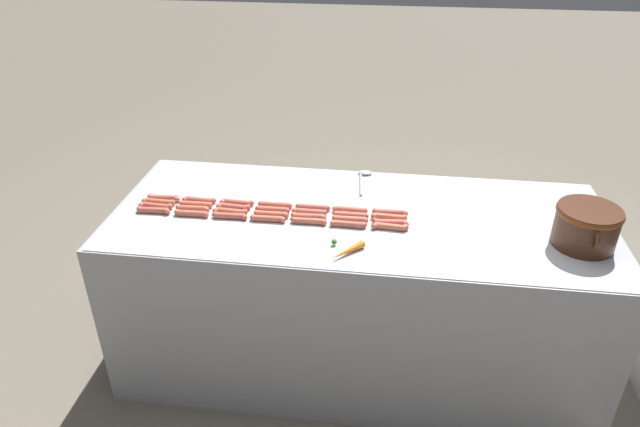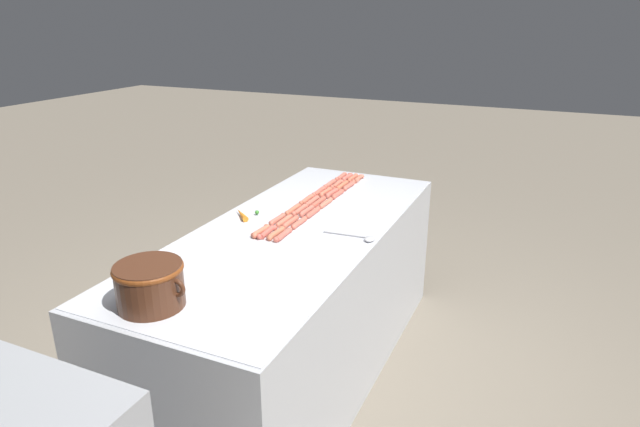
{
  "view_description": "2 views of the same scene",
  "coord_description": "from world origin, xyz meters",
  "px_view_note": "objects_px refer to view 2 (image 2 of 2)",
  "views": [
    {
      "loc": [
        2.19,
        0.12,
        2.12
      ],
      "look_at": [
        0.1,
        -0.16,
        0.9
      ],
      "focal_mm": 31.86,
      "sensor_mm": 36.0,
      "label": 1
    },
    {
      "loc": [
        -1.17,
        2.27,
        1.86
      ],
      "look_at": [
        -0.08,
        -0.14,
        0.89
      ],
      "focal_mm": 30.27,
      "sensor_mm": 36.0,
      "label": 2
    }
  ],
  "objects_px": {
    "hot_dog_2": "(337,194)",
    "hot_dog_8": "(342,185)",
    "hot_dog_14": "(347,177)",
    "hot_dog_17": "(312,201)",
    "hot_dog_25": "(293,209)",
    "hot_dog_26": "(277,219)",
    "hot_dog_5": "(299,223)",
    "hot_dog_15": "(337,184)",
    "hot_dog_18": "(300,210)",
    "bean_pot": "(150,283)",
    "serving_spoon": "(361,237)",
    "carrot": "(242,214)",
    "hot_dog_13": "(276,233)",
    "hot_dog_22": "(330,184)",
    "hot_dog_21": "(341,177)",
    "hot_dog_10": "(319,202)",
    "hot_dog_16": "(325,192)",
    "hot_dog_23": "(319,192)",
    "hot_dog_3": "(326,203)",
    "hot_dog_7": "(353,178)",
    "hot_dog_11": "(307,211)",
    "hot_dog_12": "(291,222)",
    "hot_dog_4": "(313,212)",
    "hot_dog_9": "(331,193)",
    "hot_dog_0": "(358,179)",
    "hot_dog_19": "(284,221)",
    "hot_dog_27": "(261,231)",
    "hot_dog_20": "(267,232)",
    "hot_dog_24": "(306,200)",
    "hot_dog_1": "(348,186)",
    "hot_dog_6": "(283,235)"
  },
  "relations": [
    {
      "from": "hot_dog_4",
      "to": "hot_dog_9",
      "type": "height_order",
      "value": "same"
    },
    {
      "from": "hot_dog_7",
      "to": "hot_dog_10",
      "type": "bearing_deg",
      "value": 89.94
    },
    {
      "from": "hot_dog_2",
      "to": "hot_dog_26",
      "type": "xyz_separation_m",
      "value": [
        0.12,
        0.52,
        0.0
      ]
    },
    {
      "from": "hot_dog_23",
      "to": "carrot",
      "type": "relative_size",
      "value": 1.09
    },
    {
      "from": "hot_dog_16",
      "to": "hot_dog_21",
      "type": "xyz_separation_m",
      "value": [
        0.04,
        -0.34,
        0.0
      ]
    },
    {
      "from": "hot_dog_10",
      "to": "hot_dog_23",
      "type": "height_order",
      "value": "same"
    },
    {
      "from": "hot_dog_24",
      "to": "hot_dog_25",
      "type": "xyz_separation_m",
      "value": [
        -0.0,
        0.18,
        0.0
      ]
    },
    {
      "from": "hot_dog_14",
      "to": "hot_dog_17",
      "type": "xyz_separation_m",
      "value": [
        0.0,
        0.53,
        0.0
      ]
    },
    {
      "from": "hot_dog_3",
      "to": "carrot",
      "type": "relative_size",
      "value": 1.09
    },
    {
      "from": "hot_dog_0",
      "to": "hot_dog_17",
      "type": "relative_size",
      "value": 1.0
    },
    {
      "from": "hot_dog_9",
      "to": "hot_dog_25",
      "type": "bearing_deg",
      "value": 77.65
    },
    {
      "from": "carrot",
      "to": "hot_dog_5",
      "type": "bearing_deg",
      "value": -177.53
    },
    {
      "from": "hot_dog_0",
      "to": "hot_dog_7",
      "type": "xyz_separation_m",
      "value": [
        0.04,
        -0.01,
        0.0
      ]
    },
    {
      "from": "bean_pot",
      "to": "serving_spoon",
      "type": "distance_m",
      "value": 1.05
    },
    {
      "from": "hot_dog_14",
      "to": "hot_dog_16",
      "type": "xyz_separation_m",
      "value": [
        0.0,
        0.35,
        0.0
      ]
    },
    {
      "from": "hot_dog_16",
      "to": "hot_dog_27",
      "type": "distance_m",
      "value": 0.71
    },
    {
      "from": "hot_dog_23",
      "to": "hot_dog_0",
      "type": "bearing_deg",
      "value": -109.09
    },
    {
      "from": "hot_dog_18",
      "to": "hot_dog_21",
      "type": "relative_size",
      "value": 1.0
    },
    {
      "from": "hot_dog_5",
      "to": "hot_dog_17",
      "type": "bearing_deg",
      "value": -76.05
    },
    {
      "from": "hot_dog_15",
      "to": "hot_dog_18",
      "type": "relative_size",
      "value": 1.0
    },
    {
      "from": "hot_dog_6",
      "to": "hot_dog_7",
      "type": "distance_m",
      "value": 1.06
    },
    {
      "from": "hot_dog_1",
      "to": "hot_dog_12",
      "type": "distance_m",
      "value": 0.71
    },
    {
      "from": "hot_dog_0",
      "to": "hot_dog_2",
      "type": "bearing_deg",
      "value": 90.11
    },
    {
      "from": "hot_dog_20",
      "to": "hot_dog_16",
      "type": "bearing_deg",
      "value": -90.01
    },
    {
      "from": "hot_dog_11",
      "to": "hot_dog_12",
      "type": "xyz_separation_m",
      "value": [
        0.0,
        0.18,
        0.0
      ]
    },
    {
      "from": "hot_dog_10",
      "to": "hot_dog_18",
      "type": "relative_size",
      "value": 1.0
    },
    {
      "from": "hot_dog_3",
      "to": "hot_dog_18",
      "type": "distance_m",
      "value": 0.19
    },
    {
      "from": "hot_dog_3",
      "to": "hot_dog_7",
      "type": "distance_m",
      "value": 0.54
    },
    {
      "from": "hot_dog_25",
      "to": "hot_dog_26",
      "type": "distance_m",
      "value": 0.17
    },
    {
      "from": "hot_dog_9",
      "to": "hot_dog_19",
      "type": "xyz_separation_m",
      "value": [
        0.04,
        0.53,
        0.0
      ]
    },
    {
      "from": "hot_dog_2",
      "to": "hot_dog_8",
      "type": "bearing_deg",
      "value": -77.19
    },
    {
      "from": "bean_pot",
      "to": "hot_dog_23",
      "type": "bearing_deg",
      "value": -90.38
    },
    {
      "from": "hot_dog_9",
      "to": "bean_pot",
      "type": "distance_m",
      "value": 1.49
    },
    {
      "from": "hot_dog_7",
      "to": "hot_dog_20",
      "type": "distance_m",
      "value": 1.06
    },
    {
      "from": "hot_dog_10",
      "to": "hot_dog_16",
      "type": "xyz_separation_m",
      "value": [
        0.04,
        -0.18,
        0.0
      ]
    },
    {
      "from": "hot_dog_11",
      "to": "hot_dog_23",
      "type": "relative_size",
      "value": 1.0
    },
    {
      "from": "hot_dog_11",
      "to": "serving_spoon",
      "type": "relative_size",
      "value": 0.59
    },
    {
      "from": "hot_dog_11",
      "to": "hot_dog_26",
      "type": "relative_size",
      "value": 1.0
    },
    {
      "from": "hot_dog_5",
      "to": "hot_dog_15",
      "type": "bearing_deg",
      "value": -83.29
    },
    {
      "from": "hot_dog_14",
      "to": "hot_dog_11",
      "type": "bearing_deg",
      "value": 93.29
    },
    {
      "from": "hot_dog_27",
      "to": "hot_dog_8",
      "type": "bearing_deg",
      "value": -95.1
    },
    {
      "from": "hot_dog_17",
      "to": "hot_dog_21",
      "type": "relative_size",
      "value": 1.0
    },
    {
      "from": "hot_dog_17",
      "to": "hot_dog_14",
      "type": "bearing_deg",
      "value": -90.26
    },
    {
      "from": "hot_dog_10",
      "to": "hot_dog_23",
      "type": "relative_size",
      "value": 1.0
    },
    {
      "from": "hot_dog_7",
      "to": "hot_dog_26",
      "type": "bearing_deg",
      "value": 84.7
    },
    {
      "from": "hot_dog_13",
      "to": "hot_dog_22",
      "type": "relative_size",
      "value": 1.0
    },
    {
      "from": "hot_dog_10",
      "to": "hot_dog_15",
      "type": "distance_m",
      "value": 0.36
    },
    {
      "from": "hot_dog_5",
      "to": "hot_dog_20",
      "type": "distance_m",
      "value": 0.2
    },
    {
      "from": "hot_dog_13",
      "to": "hot_dog_14",
      "type": "xyz_separation_m",
      "value": [
        0.04,
        -1.05,
        0.0
      ]
    },
    {
      "from": "hot_dog_0",
      "to": "hot_dog_16",
      "type": "distance_m",
      "value": 0.35
    }
  ]
}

